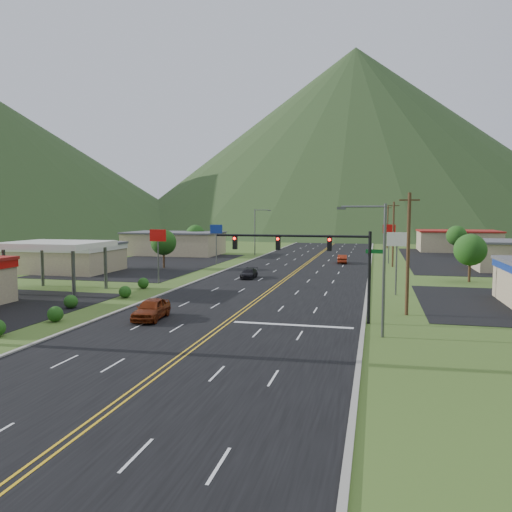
% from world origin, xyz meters
% --- Properties ---
extents(ground, '(500.00, 500.00, 0.00)m').
position_xyz_m(ground, '(0.00, 0.00, 0.00)').
color(ground, '#354B1B').
rests_on(ground, ground).
extents(road, '(20.00, 460.00, 0.04)m').
position_xyz_m(road, '(0.00, 0.00, 0.00)').
color(road, black).
rests_on(road, ground).
extents(curb_west, '(0.30, 460.00, 0.14)m').
position_xyz_m(curb_west, '(-10.15, 0.00, 0.00)').
color(curb_west, gray).
rests_on(curb_west, ground).
extents(curb_east, '(0.30, 460.00, 0.14)m').
position_xyz_m(curb_east, '(10.15, 0.00, 0.00)').
color(curb_east, gray).
rests_on(curb_east, ground).
extents(traffic_signal, '(13.10, 0.43, 7.00)m').
position_xyz_m(traffic_signal, '(6.48, 14.00, 5.33)').
color(traffic_signal, black).
rests_on(traffic_signal, ground).
extents(streetlight_east, '(3.28, 0.25, 9.00)m').
position_xyz_m(streetlight_east, '(11.18, 10.00, 5.18)').
color(streetlight_east, '#59595E').
rests_on(streetlight_east, ground).
extents(streetlight_west, '(3.28, 0.25, 9.00)m').
position_xyz_m(streetlight_west, '(-11.68, 70.00, 5.18)').
color(streetlight_west, '#59595E').
rests_on(streetlight_west, ground).
extents(gas_canopy, '(10.00, 8.00, 5.30)m').
position_xyz_m(gas_canopy, '(-22.00, 22.00, 4.87)').
color(gas_canopy, white).
rests_on(gas_canopy, ground).
extents(building_west_mid, '(14.40, 10.40, 4.10)m').
position_xyz_m(building_west_mid, '(-32.00, 38.00, 2.27)').
color(building_west_mid, tan).
rests_on(building_west_mid, ground).
extents(building_west_far, '(18.40, 11.40, 4.50)m').
position_xyz_m(building_west_far, '(-28.00, 68.00, 2.26)').
color(building_west_far, tan).
rests_on(building_west_far, ground).
extents(building_east_far, '(16.40, 12.40, 4.50)m').
position_xyz_m(building_east_far, '(28.00, 90.00, 2.26)').
color(building_east_far, tan).
rests_on(building_east_far, ground).
extents(pole_sign_west_a, '(2.00, 0.18, 6.40)m').
position_xyz_m(pole_sign_west_a, '(-14.00, 30.00, 5.05)').
color(pole_sign_west_a, '#59595E').
rests_on(pole_sign_west_a, ground).
extents(pole_sign_west_b, '(2.00, 0.18, 6.40)m').
position_xyz_m(pole_sign_west_b, '(-14.00, 52.00, 5.05)').
color(pole_sign_west_b, '#59595E').
rests_on(pole_sign_west_b, ground).
extents(pole_sign_east_a, '(2.00, 0.18, 6.40)m').
position_xyz_m(pole_sign_east_a, '(13.00, 28.00, 5.05)').
color(pole_sign_east_a, '#59595E').
rests_on(pole_sign_east_a, ground).
extents(pole_sign_east_b, '(2.00, 0.18, 6.40)m').
position_xyz_m(pole_sign_east_b, '(13.00, 60.00, 5.05)').
color(pole_sign_east_b, '#59595E').
rests_on(pole_sign_east_b, ground).
extents(tree_west_a, '(3.84, 3.84, 5.82)m').
position_xyz_m(tree_west_a, '(-20.00, 45.00, 3.89)').
color(tree_west_a, '#382314').
rests_on(tree_west_a, ground).
extents(tree_west_b, '(3.84, 3.84, 5.82)m').
position_xyz_m(tree_west_b, '(-25.00, 72.00, 3.89)').
color(tree_west_b, '#382314').
rests_on(tree_west_b, ground).
extents(tree_east_a, '(3.84, 3.84, 5.82)m').
position_xyz_m(tree_east_a, '(22.00, 40.00, 3.89)').
color(tree_east_a, '#382314').
rests_on(tree_east_a, ground).
extents(tree_east_b, '(3.84, 3.84, 5.82)m').
position_xyz_m(tree_east_b, '(26.00, 78.00, 3.89)').
color(tree_east_b, '#382314').
rests_on(tree_east_b, ground).
extents(utility_pole_a, '(1.60, 0.28, 10.00)m').
position_xyz_m(utility_pole_a, '(13.50, 18.00, 5.13)').
color(utility_pole_a, '#382314').
rests_on(utility_pole_a, ground).
extents(utility_pole_b, '(1.60, 0.28, 10.00)m').
position_xyz_m(utility_pole_b, '(13.50, 55.00, 5.13)').
color(utility_pole_b, '#382314').
rests_on(utility_pole_b, ground).
extents(utility_pole_c, '(1.60, 0.28, 10.00)m').
position_xyz_m(utility_pole_c, '(13.50, 95.00, 5.13)').
color(utility_pole_c, '#382314').
rests_on(utility_pole_c, ground).
extents(utility_pole_d, '(1.60, 0.28, 10.00)m').
position_xyz_m(utility_pole_d, '(13.50, 135.00, 5.13)').
color(utility_pole_d, '#382314').
rests_on(utility_pole_d, ground).
extents(mountain_n, '(220.00, 220.00, 85.00)m').
position_xyz_m(mountain_n, '(0.00, 220.00, 42.50)').
color(mountain_n, black).
rests_on(mountain_n, ground).
extents(car_red_near, '(2.35, 4.97, 1.64)m').
position_xyz_m(car_red_near, '(-6.10, 11.39, 0.82)').
color(car_red_near, maroon).
rests_on(car_red_near, ground).
extents(car_dark_mid, '(1.85, 4.26, 1.22)m').
position_xyz_m(car_dark_mid, '(-4.70, 36.82, 0.61)').
color(car_dark_mid, black).
rests_on(car_dark_mid, ground).
extents(car_red_far, '(1.72, 4.34, 1.40)m').
position_xyz_m(car_red_far, '(5.64, 58.28, 0.70)').
color(car_red_far, maroon).
rests_on(car_red_far, ground).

